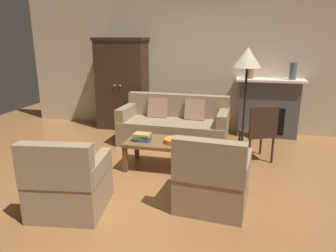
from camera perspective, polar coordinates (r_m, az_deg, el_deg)
ground_plane at (r=4.46m, az=-1.30°, el=-9.05°), size 9.60×9.60×0.00m
back_wall at (r=6.56m, az=4.32°, el=11.63°), size 7.20×0.10×2.80m
fireplace at (r=6.37m, az=17.72°, el=3.23°), size 1.26×0.48×1.12m
armoire at (r=6.66m, az=-8.31°, el=7.59°), size 1.06×0.57×1.87m
couch at (r=5.69m, az=1.12°, el=-0.06°), size 1.94×0.91×0.86m
coffee_table at (r=4.59m, az=-0.74°, el=-3.39°), size 1.10×0.60×0.42m
fruit_bowl at (r=4.49m, az=1.19°, el=-2.68°), size 0.30×0.30×0.06m
book_stack at (r=4.59m, az=-4.64°, el=-2.00°), size 0.26×0.20×0.11m
mantel_vase_bronze at (r=6.23m, az=14.74°, el=9.60°), size 0.13×0.13×0.27m
mantel_vase_slate at (r=6.29m, az=21.77°, el=9.26°), size 0.13×0.13×0.31m
armchair_near_left at (r=3.66m, az=-17.66°, el=-10.18°), size 0.87×0.87×0.88m
armchair_near_right at (r=3.62m, az=8.04°, el=-9.89°), size 0.84×0.84×0.88m
side_chair_wooden at (r=4.99m, az=16.28°, el=-0.67°), size 0.58×0.58×0.90m
floor_lamp at (r=4.25m, az=14.18°, el=10.62°), size 0.36×0.36×1.76m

